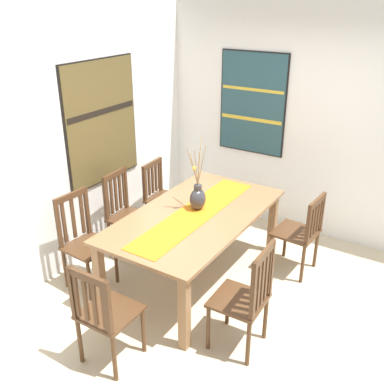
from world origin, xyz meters
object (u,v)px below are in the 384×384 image
at_px(chair_2, 162,196).
at_px(chair_5, 246,297).
at_px(chair_1, 301,231).
at_px(dining_table, 195,221).
at_px(painting_on_side_wall, 253,103).
at_px(chair_3, 104,313).
at_px(centerpiece_vase, 198,197).
at_px(chair_0, 84,241).
at_px(painting_on_back_wall, 102,122).
at_px(chair_4, 126,212).

relative_size(chair_2, chair_5, 0.92).
bearing_deg(chair_1, dining_table, 128.32).
height_order(chair_1, painting_on_side_wall, painting_on_side_wall).
distance_m(chair_1, chair_3, 2.23).
relative_size(dining_table, centerpiece_vase, 2.75).
bearing_deg(chair_5, chair_1, 0.40).
relative_size(chair_0, painting_on_back_wall, 0.73).
height_order(chair_1, chair_5, chair_5).
bearing_deg(centerpiece_vase, chair_3, -177.82).
bearing_deg(painting_on_back_wall, chair_2, -36.71).
relative_size(chair_5, painting_on_back_wall, 0.73).
bearing_deg(painting_on_side_wall, dining_table, -173.82).
bearing_deg(chair_4, dining_table, -91.27).
bearing_deg(painting_on_back_wall, chair_5, -109.16).
bearing_deg(painting_on_back_wall, chair_1, -74.85).
relative_size(centerpiece_vase, chair_4, 0.75).
bearing_deg(painting_on_back_wall, chair_0, -153.89).
bearing_deg(chair_1, chair_2, 91.72).
relative_size(centerpiece_vase, painting_on_back_wall, 0.54).
bearing_deg(chair_2, chair_5, -125.95).
bearing_deg(centerpiece_vase, chair_5, -128.69).
height_order(dining_table, chair_3, chair_3).
height_order(centerpiece_vase, chair_1, centerpiece_vase).
xyz_separation_m(chair_2, chair_3, (-2.01, -0.90, 0.00)).
relative_size(centerpiece_vase, chair_2, 0.80).
xyz_separation_m(chair_4, painting_on_back_wall, (0.09, 0.34, 0.97)).
distance_m(chair_4, chair_5, 1.93).
relative_size(chair_0, chair_1, 1.10).
distance_m(chair_1, chair_2, 1.75).
bearing_deg(centerpiece_vase, painting_on_back_wall, 89.23).
relative_size(chair_2, chair_3, 0.98).
distance_m(dining_table, chair_3, 1.39).
distance_m(centerpiece_vase, chair_1, 1.16).
relative_size(chair_1, chair_5, 0.91).
bearing_deg(chair_2, dining_table, -126.01).
distance_m(chair_0, chair_1, 2.23).
xyz_separation_m(chair_3, painting_on_back_wall, (1.49, 1.29, 0.99)).
height_order(centerpiece_vase, chair_5, centerpiece_vase).
xyz_separation_m(chair_0, chair_5, (0.04, -1.77, 0.01)).
distance_m(chair_0, chair_2, 1.31).
height_order(chair_0, chair_1, chair_0).
height_order(chair_4, chair_5, chair_5).
xyz_separation_m(dining_table, painting_on_back_wall, (0.11, 1.27, 0.81)).
distance_m(chair_0, chair_4, 0.70).
xyz_separation_m(centerpiece_vase, chair_0, (-0.77, 0.85, -0.39)).
bearing_deg(chair_4, painting_on_side_wall, -25.70).
height_order(chair_2, painting_on_back_wall, painting_on_back_wall).
distance_m(dining_table, chair_1, 1.13).
height_order(dining_table, chair_4, chair_4).
xyz_separation_m(dining_table, chair_1, (0.69, -0.87, -0.18)).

